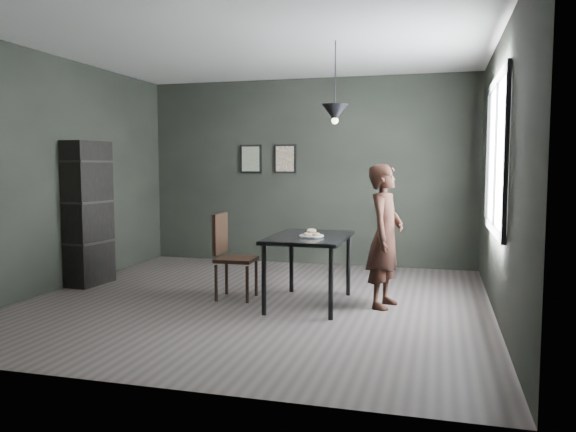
% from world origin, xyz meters
% --- Properties ---
extents(ground, '(5.00, 5.00, 0.00)m').
position_xyz_m(ground, '(0.00, 0.00, 0.00)').
color(ground, '#35302E').
rests_on(ground, ground).
extents(back_wall, '(5.00, 0.10, 2.80)m').
position_xyz_m(back_wall, '(0.00, 2.50, 1.40)').
color(back_wall, black).
rests_on(back_wall, ground).
extents(ceiling, '(5.00, 5.00, 0.02)m').
position_xyz_m(ceiling, '(0.00, 0.00, 2.80)').
color(ceiling, silver).
rests_on(ceiling, ground).
extents(window_assembly, '(0.04, 1.96, 1.56)m').
position_xyz_m(window_assembly, '(2.47, 0.20, 1.60)').
color(window_assembly, white).
rests_on(window_assembly, ground).
extents(cafe_table, '(0.80, 1.20, 0.75)m').
position_xyz_m(cafe_table, '(0.60, 0.00, 0.67)').
color(cafe_table, black).
rests_on(cafe_table, ground).
extents(white_plate, '(0.23, 0.23, 0.01)m').
position_xyz_m(white_plate, '(0.65, -0.13, 0.76)').
color(white_plate, white).
rests_on(white_plate, cafe_table).
extents(donut_pile, '(0.17, 0.18, 0.08)m').
position_xyz_m(donut_pile, '(0.65, -0.13, 0.79)').
color(donut_pile, beige).
rests_on(donut_pile, white_plate).
extents(woman, '(0.47, 0.62, 1.51)m').
position_xyz_m(woman, '(1.39, 0.12, 0.76)').
color(woman, black).
rests_on(woman, ground).
extents(wood_chair, '(0.44, 0.44, 0.96)m').
position_xyz_m(wood_chair, '(-0.34, 0.05, 0.55)').
color(wood_chair, black).
rests_on(wood_chair, ground).
extents(shelf_unit, '(0.39, 0.63, 1.80)m').
position_xyz_m(shelf_unit, '(-2.32, 0.29, 0.90)').
color(shelf_unit, black).
rests_on(shelf_unit, ground).
extents(pendant_lamp, '(0.28, 0.28, 0.86)m').
position_xyz_m(pendant_lamp, '(0.85, 0.10, 2.05)').
color(pendant_lamp, black).
rests_on(pendant_lamp, ground).
extents(framed_print_left, '(0.34, 0.04, 0.44)m').
position_xyz_m(framed_print_left, '(-0.90, 2.47, 1.60)').
color(framed_print_left, black).
rests_on(framed_print_left, ground).
extents(framed_print_right, '(0.34, 0.04, 0.44)m').
position_xyz_m(framed_print_right, '(-0.35, 2.47, 1.60)').
color(framed_print_right, black).
rests_on(framed_print_right, ground).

